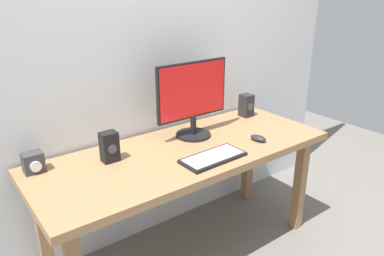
# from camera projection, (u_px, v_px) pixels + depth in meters

# --- Properties ---
(ground_plane) EXTENTS (6.00, 6.00, 0.00)m
(ground_plane) POSITION_uv_depth(u_px,v_px,m) (186.00, 252.00, 2.41)
(ground_plane) COLOR slate
(wall_back) EXTENTS (3.25, 0.04, 3.00)m
(wall_back) POSITION_uv_depth(u_px,v_px,m) (146.00, 7.00, 2.15)
(wall_back) COLOR silver
(wall_back) RESTS_ON ground_plane
(desk) EXTENTS (1.76, 0.69, 0.73)m
(desk) POSITION_uv_depth(u_px,v_px,m) (186.00, 162.00, 2.18)
(desk) COLOR #936D47
(desk) RESTS_ON ground_plane
(monitor) EXTENTS (0.50, 0.22, 0.47)m
(monitor) POSITION_uv_depth(u_px,v_px,m) (193.00, 97.00, 2.25)
(monitor) COLOR black
(monitor) RESTS_ON desk
(keyboard_primary) EXTENTS (0.37, 0.18, 0.02)m
(keyboard_primary) POSITION_uv_depth(u_px,v_px,m) (213.00, 157.00, 2.02)
(keyboard_primary) COLOR black
(keyboard_primary) RESTS_ON desk
(mouse) EXTENTS (0.07, 0.12, 0.04)m
(mouse) POSITION_uv_depth(u_px,v_px,m) (258.00, 138.00, 2.25)
(mouse) COLOR #232328
(mouse) RESTS_ON desk
(speaker_right) EXTENTS (0.08, 0.09, 0.16)m
(speaker_right) POSITION_uv_depth(u_px,v_px,m) (246.00, 105.00, 2.65)
(speaker_right) COLOR #232328
(speaker_right) RESTS_ON desk
(speaker_left) EXTENTS (0.09, 0.07, 0.17)m
(speaker_left) POSITION_uv_depth(u_px,v_px,m) (109.00, 147.00, 1.97)
(speaker_left) COLOR black
(speaker_left) RESTS_ON desk
(audio_controller) EXTENTS (0.10, 0.09, 0.10)m
(audio_controller) POSITION_uv_depth(u_px,v_px,m) (33.00, 163.00, 1.87)
(audio_controller) COLOR #333338
(audio_controller) RESTS_ON desk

